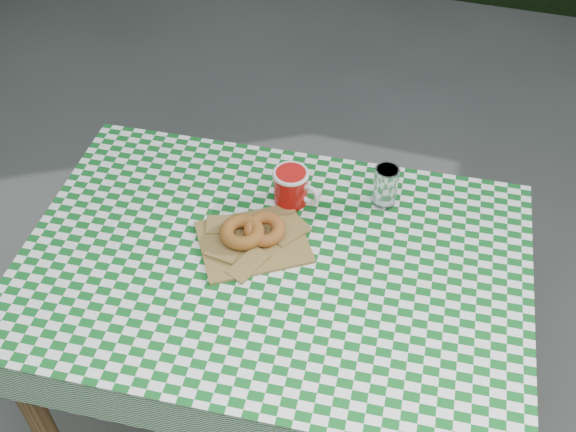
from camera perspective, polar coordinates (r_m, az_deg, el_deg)
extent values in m
plane|color=#4E4F4A|center=(2.31, 3.61, -16.34)|extent=(60.00, 60.00, 0.00)
cube|color=#52391C|center=(1.99, -1.09, -10.98)|extent=(1.27, 0.89, 0.75)
cube|color=#0E5A1D|center=(1.68, -1.27, -3.87)|extent=(1.29, 0.91, 0.01)
cube|color=olive|center=(1.72, -2.89, -2.10)|extent=(0.33, 0.32, 0.01)
torus|color=#95501E|center=(1.71, -3.83, -1.34)|extent=(0.12, 0.12, 0.04)
torus|color=#A06221|center=(1.71, -1.97, -1.11)|extent=(0.11, 0.11, 0.03)
cylinder|color=white|center=(1.80, 8.06, 2.47)|extent=(0.08, 0.08, 0.11)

